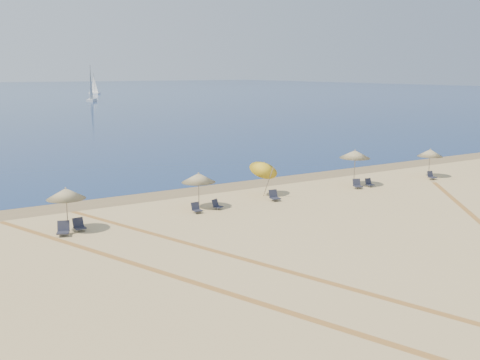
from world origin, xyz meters
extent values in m
plane|color=olive|center=(0.00, 24.00, 0.00)|extent=(500.00, 500.00, 0.00)
cylinder|color=gray|center=(-11.24, 18.62, 1.08)|extent=(0.05, 0.05, 2.15)
cone|color=beige|center=(-11.24, 18.62, 2.00)|extent=(1.98, 1.98, 0.55)
sphere|color=gray|center=(-11.24, 18.62, 2.30)|extent=(0.08, 0.08, 0.08)
cylinder|color=gray|center=(-3.25, 19.42, 1.01)|extent=(0.05, 0.05, 2.03)
cone|color=beige|center=(-3.25, 19.42, 1.88)|extent=(2.04, 2.04, 0.55)
sphere|color=gray|center=(-3.25, 19.42, 2.18)|extent=(0.08, 0.08, 0.08)
cylinder|color=gray|center=(1.95, 19.63, 1.05)|extent=(0.05, 1.15, 2.12)
cone|color=gold|center=(1.95, 20.12, 1.97)|extent=(1.90, 1.94, 1.38)
sphere|color=gray|center=(1.95, 20.12, 2.27)|extent=(0.08, 0.08, 0.08)
cylinder|color=gray|center=(9.32, 19.47, 1.23)|extent=(0.05, 0.10, 2.46)
cone|color=beige|center=(9.32, 19.49, 2.31)|extent=(2.20, 2.21, 0.59)
sphere|color=gray|center=(9.32, 19.49, 2.61)|extent=(0.08, 0.08, 0.08)
cylinder|color=gray|center=(16.65, 18.94, 1.03)|extent=(0.05, 0.05, 2.05)
cone|color=beige|center=(16.65, 18.94, 1.90)|extent=(1.94, 1.94, 0.55)
sphere|color=gray|center=(16.65, 18.94, 2.20)|extent=(0.08, 0.08, 0.08)
cube|color=black|center=(-11.67, 17.90, 0.19)|extent=(0.76, 0.76, 0.05)
cube|color=black|center=(-11.57, 18.17, 0.45)|extent=(0.63, 0.41, 0.53)
cylinder|color=#A5A5AD|center=(-11.89, 17.76, 0.10)|extent=(0.03, 0.03, 0.19)
cylinder|color=#A5A5AD|center=(-11.45, 17.60, 0.10)|extent=(0.03, 0.03, 0.19)
cube|color=black|center=(-10.72, 18.30, 0.18)|extent=(0.59, 0.59, 0.05)
cube|color=black|center=(-10.74, 18.57, 0.42)|extent=(0.56, 0.24, 0.49)
cylinder|color=#A5A5AD|center=(-10.94, 18.08, 0.09)|extent=(0.02, 0.02, 0.18)
cylinder|color=#A5A5AD|center=(-10.50, 18.12, 0.09)|extent=(0.02, 0.02, 0.18)
cube|color=black|center=(-3.87, 18.42, 0.16)|extent=(0.51, 0.51, 0.05)
cube|color=black|center=(-3.87, 18.67, 0.38)|extent=(0.50, 0.20, 0.45)
cylinder|color=#A5A5AD|center=(-4.07, 18.24, 0.08)|extent=(0.02, 0.02, 0.16)
cylinder|color=#A5A5AD|center=(-3.67, 18.25, 0.08)|extent=(0.02, 0.02, 0.16)
cube|color=black|center=(-2.39, 18.56, 0.16)|extent=(0.64, 0.64, 0.04)
cube|color=black|center=(-2.48, 18.78, 0.37)|extent=(0.52, 0.35, 0.43)
cylinder|color=#A5A5AD|center=(-2.57, 18.31, 0.08)|extent=(0.02, 0.02, 0.16)
cylinder|color=#A5A5AD|center=(-2.21, 18.46, 0.08)|extent=(0.02, 0.02, 0.16)
cube|color=black|center=(1.74, 18.54, 0.19)|extent=(0.62, 0.62, 0.05)
cube|color=black|center=(1.77, 18.82, 0.43)|extent=(0.59, 0.27, 0.51)
cylinder|color=#A5A5AD|center=(1.51, 18.36, 0.09)|extent=(0.02, 0.02, 0.19)
cylinder|color=#A5A5AD|center=(1.96, 18.31, 0.09)|extent=(0.02, 0.02, 0.19)
cube|color=black|center=(8.84, 18.56, 0.18)|extent=(0.71, 0.71, 0.05)
cube|color=black|center=(8.94, 18.81, 0.42)|extent=(0.58, 0.38, 0.49)
cylinder|color=#A5A5AD|center=(8.64, 18.44, 0.09)|extent=(0.02, 0.02, 0.18)
cylinder|color=#A5A5AD|center=(9.05, 18.28, 0.09)|extent=(0.02, 0.02, 0.18)
cube|color=black|center=(10.04, 18.56, 0.16)|extent=(0.53, 0.53, 0.04)
cube|color=black|center=(10.06, 18.80, 0.37)|extent=(0.50, 0.22, 0.44)
cylinder|color=#A5A5AD|center=(9.84, 18.40, 0.08)|extent=(0.02, 0.02, 0.16)
cylinder|color=#A5A5AD|center=(10.23, 18.37, 0.08)|extent=(0.02, 0.02, 0.16)
cube|color=black|center=(16.04, 18.06, 0.17)|extent=(0.55, 0.55, 0.05)
cube|color=black|center=(16.05, 18.32, 0.39)|extent=(0.53, 0.22, 0.46)
cylinder|color=#A5A5AD|center=(15.83, 17.89, 0.08)|extent=(0.02, 0.02, 0.17)
cylinder|color=#A5A5AD|center=(16.24, 17.86, 0.08)|extent=(0.02, 0.02, 0.17)
cube|color=white|center=(24.36, 138.14, 0.36)|extent=(4.39, 6.60, 0.71)
cylinder|color=gray|center=(24.36, 138.14, 4.99)|extent=(0.14, 0.14, 9.51)
cube|color=white|center=(39.46, 187.11, 0.28)|extent=(3.15, 5.03, 0.54)
cylinder|color=gray|center=(39.46, 187.11, 3.78)|extent=(0.11, 0.11, 7.20)
plane|color=tan|center=(-5.46, 9.75, 0.00)|extent=(35.79, 35.79, 0.00)
plane|color=tan|center=(-5.83, 10.79, 0.00)|extent=(35.79, 35.79, 0.00)
plane|color=tan|center=(-8.86, 9.31, 0.00)|extent=(36.31, 36.31, 0.00)
plane|color=tan|center=(-9.27, 10.33, 0.00)|extent=(36.31, 36.31, 0.00)
camera|label=1|loc=(-17.53, -9.07, 8.16)|focal=40.50mm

